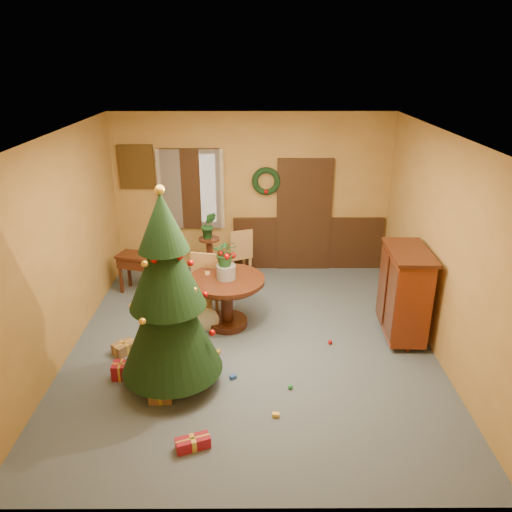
{
  "coord_description": "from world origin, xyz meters",
  "views": [
    {
      "loc": [
        0.03,
        -6.06,
        3.82
      ],
      "look_at": [
        0.06,
        0.4,
        1.18
      ],
      "focal_mm": 35.0,
      "sensor_mm": 36.0,
      "label": 1
    }
  ],
  "objects_px": {
    "writing_desk": "(141,264)",
    "sideboard": "(405,291)",
    "chair_near": "(203,284)",
    "christmas_tree": "(168,297)",
    "dining_table": "(227,293)"
  },
  "relations": [
    {
      "from": "writing_desk",
      "to": "sideboard",
      "type": "distance_m",
      "value": 4.29
    },
    {
      "from": "chair_near",
      "to": "christmas_tree",
      "type": "relative_size",
      "value": 0.4
    },
    {
      "from": "dining_table",
      "to": "chair_near",
      "type": "xyz_separation_m",
      "value": [
        -0.37,
        0.29,
        -0.0
      ]
    },
    {
      "from": "christmas_tree",
      "to": "sideboard",
      "type": "distance_m",
      "value": 3.35
    },
    {
      "from": "christmas_tree",
      "to": "writing_desk",
      "type": "height_order",
      "value": "christmas_tree"
    },
    {
      "from": "dining_table",
      "to": "sideboard",
      "type": "height_order",
      "value": "sideboard"
    },
    {
      "from": "dining_table",
      "to": "chair_near",
      "type": "distance_m",
      "value": 0.47
    },
    {
      "from": "christmas_tree",
      "to": "chair_near",
      "type": "bearing_deg",
      "value": 82.53
    },
    {
      "from": "sideboard",
      "to": "chair_near",
      "type": "bearing_deg",
      "value": 168.14
    },
    {
      "from": "dining_table",
      "to": "writing_desk",
      "type": "distance_m",
      "value": 1.9
    },
    {
      "from": "chair_near",
      "to": "sideboard",
      "type": "distance_m",
      "value": 2.96
    },
    {
      "from": "christmas_tree",
      "to": "writing_desk",
      "type": "xyz_separation_m",
      "value": [
        -0.91,
        2.58,
        -0.69
      ]
    },
    {
      "from": "chair_near",
      "to": "christmas_tree",
      "type": "xyz_separation_m",
      "value": [
        -0.23,
        -1.72,
        0.66
      ]
    },
    {
      "from": "chair_near",
      "to": "sideboard",
      "type": "relative_size",
      "value": 0.75
    },
    {
      "from": "sideboard",
      "to": "christmas_tree",
      "type": "bearing_deg",
      "value": -160.32
    }
  ]
}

